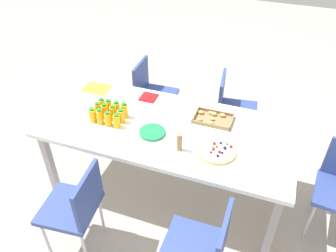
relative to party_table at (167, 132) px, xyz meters
name	(u,v)px	position (x,y,z in m)	size (l,w,h in m)	color
ground_plane	(167,186)	(0.00, 0.00, -0.69)	(12.00, 12.00, 0.00)	#B2A899
party_table	(167,132)	(0.00, 0.00, 0.00)	(2.12, 0.97, 0.75)	white
chair_far_right	(231,106)	(0.40, 0.84, -0.19)	(0.44, 0.44, 0.83)	#33478C
chair_far_left	(151,91)	(-0.49, 0.83, -0.19)	(0.41, 0.41, 0.83)	#33478C
chair_near_right	(203,247)	(0.56, -0.83, -0.19)	(0.40, 0.40, 0.83)	#33478C
chair_near_left	(77,205)	(-0.41, -0.82, -0.19)	(0.44, 0.44, 0.83)	#33478C
juice_bottle_0	(93,115)	(-0.61, -0.15, 0.12)	(0.06, 0.06, 0.13)	#F9AE14
juice_bottle_1	(100,117)	(-0.54, -0.15, 0.13)	(0.05, 0.05, 0.15)	#F9AD14
juice_bottle_2	(108,119)	(-0.47, -0.15, 0.12)	(0.06, 0.06, 0.13)	#FAAC14
juice_bottle_3	(117,121)	(-0.39, -0.15, 0.12)	(0.06, 0.06, 0.13)	#F9AD14
juice_bottle_4	(98,110)	(-0.61, -0.07, 0.13)	(0.05, 0.05, 0.14)	#F9AB14
juice_bottle_5	(105,111)	(-0.54, -0.07, 0.13)	(0.06, 0.06, 0.15)	#FAAD14
juice_bottle_6	(113,113)	(-0.46, -0.07, 0.13)	(0.06, 0.06, 0.15)	#F9AE14
juice_bottle_7	(121,116)	(-0.38, -0.08, 0.12)	(0.06, 0.06, 0.13)	#F9AD14
juice_bottle_8	(102,105)	(-0.61, 0.00, 0.13)	(0.06, 0.06, 0.14)	#FAAC14
juice_bottle_9	(109,107)	(-0.54, 0.00, 0.13)	(0.06, 0.06, 0.14)	#F9AD14
juice_bottle_10	(117,109)	(-0.46, 0.00, 0.13)	(0.06, 0.06, 0.14)	#F9AD14
juice_bottle_11	(125,110)	(-0.39, 0.00, 0.13)	(0.06, 0.06, 0.14)	#FAAE14
fruit_pizza	(217,150)	(0.47, -0.17, 0.07)	(0.30, 0.30, 0.05)	tan
snack_tray	(212,119)	(0.34, 0.22, 0.07)	(0.33, 0.22, 0.04)	olive
plate_stack	(152,132)	(-0.08, -0.13, 0.07)	(0.21, 0.21, 0.02)	#1E8C4C
napkin_stack	(148,97)	(-0.31, 0.34, 0.07)	(0.15, 0.15, 0.01)	red
cardboard_tube	(179,142)	(0.19, -0.24, 0.14)	(0.04, 0.04, 0.15)	#9E7A56
paper_folder	(97,88)	(-0.85, 0.32, 0.06)	(0.26, 0.20, 0.01)	yellow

